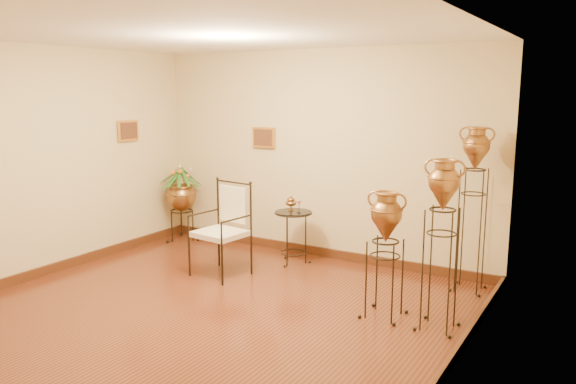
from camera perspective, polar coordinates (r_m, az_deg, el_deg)
The scene contains 8 objects.
ground at distance 5.92m, azimuth -8.78°, elevation -12.28°, with size 5.00×5.00×0.00m, color maroon.
room_shell at distance 5.51m, azimuth -9.27°, elevation 4.66°, with size 5.02×5.02×2.81m.
amphora_tall at distance 6.61m, azimuth 18.24°, elevation -1.54°, with size 0.42×0.42×1.89m.
amphora_mid at distance 5.47m, azimuth 15.28°, elevation -5.12°, with size 0.38×0.38×1.66m.
amphora_short at distance 5.70m, azimuth 9.84°, elevation -6.24°, with size 0.43×0.43×1.31m.
planter_urn at distance 8.64m, azimuth -10.82°, elevation -0.05°, with size 0.89×0.89×1.32m.
armchair at distance 6.93m, azimuth -6.93°, elevation -3.82°, with size 0.71×0.67×1.15m.
side_table at distance 7.41m, azimuth 0.54°, elevation -4.52°, with size 0.53×0.53×0.88m.
Camera 1 is at (3.53, -4.18, 2.26)m, focal length 35.00 mm.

